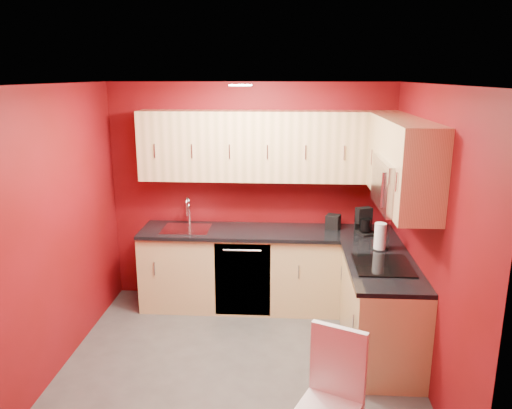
# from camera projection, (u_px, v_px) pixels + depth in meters

# --- Properties ---
(floor) EXTENTS (3.20, 3.20, 0.00)m
(floor) POSITION_uv_depth(u_px,v_px,m) (239.00, 363.00, 4.59)
(floor) COLOR #4F4C4A
(floor) RESTS_ON ground
(ceiling) EXTENTS (3.20, 3.20, 0.00)m
(ceiling) POSITION_uv_depth(u_px,v_px,m) (237.00, 84.00, 3.95)
(ceiling) COLOR white
(ceiling) RESTS_ON wall_back
(wall_back) EXTENTS (3.20, 0.00, 3.20)m
(wall_back) POSITION_uv_depth(u_px,v_px,m) (251.00, 194.00, 5.72)
(wall_back) COLOR maroon
(wall_back) RESTS_ON floor
(wall_front) EXTENTS (3.20, 0.00, 3.20)m
(wall_front) POSITION_uv_depth(u_px,v_px,m) (212.00, 316.00, 2.82)
(wall_front) COLOR maroon
(wall_front) RESTS_ON floor
(wall_left) EXTENTS (0.00, 3.00, 3.00)m
(wall_left) POSITION_uv_depth(u_px,v_px,m) (57.00, 230.00, 4.37)
(wall_left) COLOR maroon
(wall_left) RESTS_ON floor
(wall_right) EXTENTS (0.00, 3.00, 3.00)m
(wall_right) POSITION_uv_depth(u_px,v_px,m) (428.00, 238.00, 4.17)
(wall_right) COLOR maroon
(wall_right) RESTS_ON floor
(base_cabinets_back) EXTENTS (2.80, 0.60, 0.87)m
(base_cabinets_back) POSITION_uv_depth(u_px,v_px,m) (267.00, 270.00, 5.62)
(base_cabinets_back) COLOR tan
(base_cabinets_back) RESTS_ON floor
(base_cabinets_right) EXTENTS (0.60, 1.30, 0.87)m
(base_cabinets_right) POSITION_uv_depth(u_px,v_px,m) (381.00, 312.00, 4.64)
(base_cabinets_right) COLOR tan
(base_cabinets_right) RESTS_ON floor
(countertop_back) EXTENTS (2.80, 0.63, 0.04)m
(countertop_back) POSITION_uv_depth(u_px,v_px,m) (267.00, 232.00, 5.49)
(countertop_back) COLOR black
(countertop_back) RESTS_ON base_cabinets_back
(countertop_right) EXTENTS (0.63, 1.27, 0.04)m
(countertop_right) POSITION_uv_depth(u_px,v_px,m) (382.00, 267.00, 4.51)
(countertop_right) COLOR black
(countertop_right) RESTS_ON base_cabinets_right
(upper_cabinets_back) EXTENTS (2.80, 0.35, 0.75)m
(upper_cabinets_back) POSITION_uv_depth(u_px,v_px,m) (268.00, 146.00, 5.39)
(upper_cabinets_back) COLOR #EBBE85
(upper_cabinets_back) RESTS_ON wall_back
(upper_cabinets_right) EXTENTS (0.35, 1.55, 0.75)m
(upper_cabinets_right) POSITION_uv_depth(u_px,v_px,m) (401.00, 154.00, 4.45)
(upper_cabinets_right) COLOR #EBBE85
(upper_cabinets_right) RESTS_ON wall_right
(microwave) EXTENTS (0.42, 0.76, 0.42)m
(microwave) POSITION_uv_depth(u_px,v_px,m) (402.00, 184.00, 4.27)
(microwave) COLOR silver
(microwave) RESTS_ON upper_cabinets_right
(cooktop) EXTENTS (0.50, 0.55, 0.01)m
(cooktop) POSITION_uv_depth(u_px,v_px,m) (383.00, 265.00, 4.47)
(cooktop) COLOR black
(cooktop) RESTS_ON countertop_right
(sink) EXTENTS (0.52, 0.42, 0.35)m
(sink) POSITION_uv_depth(u_px,v_px,m) (187.00, 225.00, 5.55)
(sink) COLOR silver
(sink) RESTS_ON countertop_back
(dishwasher_front) EXTENTS (0.60, 0.02, 0.82)m
(dishwasher_front) POSITION_uv_depth(u_px,v_px,m) (243.00, 280.00, 5.36)
(dishwasher_front) COLOR black
(dishwasher_front) RESTS_ON base_cabinets_back
(downlight) EXTENTS (0.20, 0.20, 0.01)m
(downlight) POSITION_uv_depth(u_px,v_px,m) (240.00, 85.00, 4.25)
(downlight) COLOR white
(downlight) RESTS_ON ceiling
(coffee_maker) EXTENTS (0.24, 0.27, 0.28)m
(coffee_maker) POSITION_uv_depth(u_px,v_px,m) (366.00, 222.00, 5.33)
(coffee_maker) COLOR black
(coffee_maker) RESTS_ON countertop_back
(napkin_holder) EXTENTS (0.19, 0.19, 0.16)m
(napkin_holder) POSITION_uv_depth(u_px,v_px,m) (333.00, 222.00, 5.54)
(napkin_holder) COLOR black
(napkin_holder) RESTS_ON countertop_back
(paper_towel) EXTENTS (0.20, 0.20, 0.27)m
(paper_towel) POSITION_uv_depth(u_px,v_px,m) (380.00, 237.00, 4.86)
(paper_towel) COLOR silver
(paper_towel) RESTS_ON countertop_right
(dining_chair) EXTENTS (0.52, 0.53, 0.96)m
(dining_chair) POSITION_uv_depth(u_px,v_px,m) (328.00, 405.00, 3.26)
(dining_chair) COLOR white
(dining_chair) RESTS_ON floor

